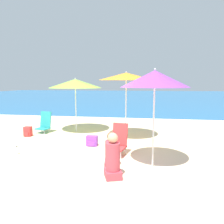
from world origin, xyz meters
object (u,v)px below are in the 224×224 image
Objects in this scene: backpack_purple at (92,141)px; backpack_red at (28,132)px; beach_chair_red at (119,140)px; water_bottle at (17,151)px; person_seated_far at (111,152)px; beach_umbrella_purple at (155,79)px; beach_umbrella_lime at (75,84)px; beach_chair_teal at (44,123)px; person_seated_near at (113,159)px; beach_umbrella_orange at (126,76)px.

backpack_red is (-2.61, 0.80, 0.02)m from backpack_purple.
water_bottle is (-2.73, -0.45, -0.30)m from beach_chair_red.
person_seated_far reaches higher than water_bottle.
beach_umbrella_purple is 1.07× the size of beach_umbrella_lime.
beach_chair_teal is 2.65m from water_bottle.
backpack_purple is at bearing 109.84° from person_seated_far.
beach_umbrella_lime is 3.53m from water_bottle.
beach_umbrella_lime is 4.74m from person_seated_near.
person_seated_far is at bearing -61.07° from backpack_purple.
beach_chair_teal is 2.43× the size of backpack_purple.
beach_umbrella_orange is 3.70m from beach_chair_teal.
beach_chair_red is (3.21, -2.14, 0.02)m from beach_chair_teal.
water_bottle is at bearing -141.24° from beach_umbrella_orange.
person_seated_near is (3.29, -3.60, 0.03)m from beach_chair_teal.
beach_chair_teal reaches higher than backpack_purple.
backpack_red is (-3.54, -0.29, -1.97)m from beach_umbrella_orange.
beach_umbrella_lime is 4.25m from person_seated_far.
beach_chair_teal is at bearing 158.31° from beach_chair_red.
beach_umbrella_lime is 2.50m from backpack_red.
backpack_purple is at bearing 95.66° from person_seated_near.
beach_chair_teal is (-1.17, -0.35, -1.53)m from beach_umbrella_lime.
beach_chair_teal is 0.77m from backpack_red.
beach_umbrella_purple is 5.27m from backpack_red.
beach_umbrella_orange is at bearing 5.46° from beach_chair_teal.
beach_umbrella_purple is at bearing -47.49° from beach_umbrella_lime.
beach_umbrella_orange is at bearing -19.82° from beach_umbrella_lime.
beach_chair_teal is 3.86m from beach_chair_red.
beach_umbrella_lime is 2.54× the size of person_seated_far.
beach_umbrella_orange is 2.74× the size of beach_chair_red.
backpack_purple is 2.13m from water_bottle.
beach_umbrella_lime reaches higher than person_seated_near.
backpack_red is (-3.53, 1.46, -0.22)m from beach_chair_red.
person_seated_far is (-0.94, -0.21, -1.67)m from beach_umbrella_purple.
person_seated_near is 1.13× the size of person_seated_far.
beach_umbrella_lime reaches higher than backpack_purple.
person_seated_far is 2.74m from water_bottle.
backpack_red is (-3.61, 2.93, -0.23)m from person_seated_near.
beach_umbrella_orange is 4.07m from backpack_red.
person_seated_far is 1.82m from backpack_purple.
person_seated_far reaches higher than backpack_red.
person_seated_far is (-0.04, -0.92, -0.04)m from beach_chair_red.
backpack_red is at bearing 153.82° from beach_umbrella_purple.
beach_chair_red reaches higher than backpack_purple.
water_bottle is at bearing -148.43° from backpack_purple.
backpack_purple is 0.96× the size of backpack_red.
beach_umbrella_orange is 2.45m from backpack_purple.
backpack_purple reaches higher than water_bottle.
beach_umbrella_purple is at bearing -37.10° from backpack_purple.
beach_umbrella_purple is 2.71× the size of person_seated_far.
beach_umbrella_orange reaches higher than beach_umbrella_lime.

